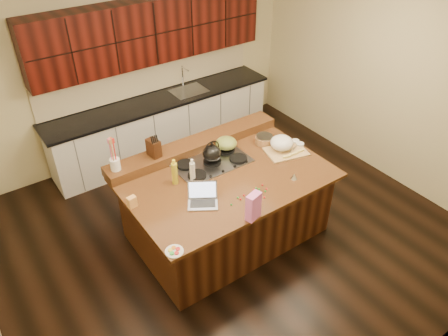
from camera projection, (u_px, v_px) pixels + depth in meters
room at (227, 145)px, 4.89m from camera, size 5.52×5.02×2.72m
island at (226, 205)px, 5.41m from camera, size 2.40×1.60×0.92m
back_ledge at (195, 145)px, 5.57m from camera, size 2.40×0.30×0.12m
cooktop at (212, 163)px, 5.33m from camera, size 0.92×0.52×0.05m
back_counter at (159, 95)px, 6.73m from camera, size 3.70×0.66×2.40m
kettle at (212, 153)px, 5.26m from camera, size 0.29×0.29×0.21m
green_bowl at (226, 143)px, 5.50m from camera, size 0.34×0.34×0.15m
laptop at (203, 197)px, 4.72m from camera, size 0.41×0.39×0.22m
oil_bottle at (175, 173)px, 4.95m from camera, size 0.09×0.09×0.27m
vinegar_bottle at (193, 172)px, 4.99m from camera, size 0.08×0.08×0.25m
wooden_tray at (283, 145)px, 5.52m from camera, size 0.58×0.47×0.20m
ramekin_a at (300, 145)px, 5.65m from camera, size 0.10×0.10×0.04m
ramekin_b at (295, 142)px, 5.71m from camera, size 0.10×0.10×0.04m
ramekin_c at (269, 139)px, 5.77m from camera, size 0.13×0.13×0.04m
strainer_bowl at (264, 140)px, 5.70m from camera, size 0.28×0.28×0.09m
kitchen_timer at (294, 176)px, 5.08m from camera, size 0.10×0.10×0.07m
pink_bag at (253, 206)px, 4.45m from camera, size 0.18×0.13×0.31m
candy_plate at (174, 251)px, 4.15m from camera, size 0.19×0.19×0.01m
package_box at (132, 202)px, 4.65m from camera, size 0.10×0.08×0.13m
utensil_crock at (115, 164)px, 5.00m from camera, size 0.15×0.15×0.14m
knife_block at (154, 148)px, 5.21m from camera, size 0.13×0.19×0.22m
gumdrop_0 at (264, 197)px, 4.80m from camera, size 0.02×0.02×0.02m
gumdrop_1 at (259, 189)px, 4.92m from camera, size 0.02×0.02×0.02m
gumdrop_2 at (262, 185)px, 4.98m from camera, size 0.02×0.02×0.02m
gumdrop_3 at (265, 191)px, 4.89m from camera, size 0.02×0.02×0.02m
gumdrop_4 at (267, 189)px, 4.92m from camera, size 0.02×0.02×0.02m
gumdrop_5 at (238, 198)px, 4.80m from camera, size 0.02×0.02×0.02m
gumdrop_6 at (241, 199)px, 4.78m from camera, size 0.02×0.02×0.02m
gumdrop_7 at (256, 188)px, 4.93m from camera, size 0.02×0.02×0.02m
gumdrop_8 at (254, 190)px, 4.91m from camera, size 0.02×0.02×0.02m
gumdrop_9 at (259, 191)px, 4.89m from camera, size 0.02×0.02×0.02m
gumdrop_10 at (244, 195)px, 4.83m from camera, size 0.02×0.02×0.02m
gumdrop_11 at (231, 205)px, 4.70m from camera, size 0.02×0.02×0.02m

